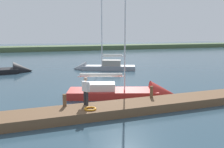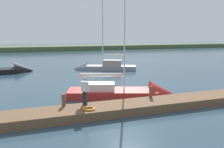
{
  "view_description": "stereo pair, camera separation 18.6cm",
  "coord_description": "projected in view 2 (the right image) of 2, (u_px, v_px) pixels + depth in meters",
  "views": [
    {
      "loc": [
        5.51,
        17.9,
        4.58
      ],
      "look_at": [
        -1.73,
        -1.49,
        1.15
      ],
      "focal_mm": 39.27,
      "sensor_mm": 36.0,
      "label": 1
    },
    {
      "loc": [
        5.34,
        17.96,
        4.58
      ],
      "look_at": [
        -1.73,
        -1.49,
        1.15
      ],
      "focal_mm": 39.27,
      "sensor_mm": 36.0,
      "label": 2
    }
  ],
  "objects": [
    {
      "name": "ground_plane",
      "position": [
        98.0,
        93.0,
        19.2
      ],
      "size": [
        200.0,
        200.0,
        0.0
      ],
      "primitive_type": "plane",
      "color": "#2D4756"
    },
    {
      "name": "sailboat_near_dock",
      "position": [
        132.0,
        94.0,
        17.87
      ],
      "size": [
        8.16,
        4.66,
        8.99
      ],
      "rotation": [
        0.0,
        0.0,
        2.8
      ],
      "color": "#B22823",
      "rests_on": "ground_plane"
    },
    {
      "name": "life_ring_buoy",
      "position": [
        89.0,
        109.0,
        13.25
      ],
      "size": [
        0.66,
        0.66,
        0.1
      ],
      "primitive_type": "torus",
      "color": "orange",
      "rests_on": "dock_pier"
    },
    {
      "name": "mooring_post_near",
      "position": [
        151.0,
        92.0,
        15.7
      ],
      "size": [
        0.2,
        0.2,
        0.74
      ],
      "primitive_type": "cylinder",
      "color": "brown",
      "rests_on": "dock_pier"
    },
    {
      "name": "far_shoreline",
      "position": [
        44.0,
        51.0,
        66.44
      ],
      "size": [
        180.0,
        8.0,
        2.4
      ],
      "primitive_type": "cube",
      "color": "#4C603D",
      "rests_on": "ground_plane"
    },
    {
      "name": "dock_pier",
      "position": [
        123.0,
        108.0,
        14.39
      ],
      "size": [
        22.26,
        2.02,
        0.51
      ],
      "primitive_type": "cube",
      "color": "brown",
      "rests_on": "ground_plane"
    },
    {
      "name": "person_on_dock",
      "position": [
        85.0,
        89.0,
        13.96
      ],
      "size": [
        0.4,
        0.56,
        1.63
      ],
      "rotation": [
        0.0,
        0.0,
        0.49
      ],
      "color": "#28282D",
      "rests_on": "dock_pier"
    },
    {
      "name": "mooring_post_far",
      "position": [
        64.0,
        100.0,
        13.82
      ],
      "size": [
        0.21,
        0.21,
        0.7
      ],
      "primitive_type": "cylinder",
      "color": "brown",
      "rests_on": "dock_pier"
    },
    {
      "name": "sailboat_far_left",
      "position": [
        101.0,
        68.0,
        31.25
      ],
      "size": [
        8.0,
        4.76,
        9.45
      ],
      "rotation": [
        0.0,
        0.0,
        -0.4
      ],
      "color": "gray",
      "rests_on": "ground_plane"
    }
  ]
}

